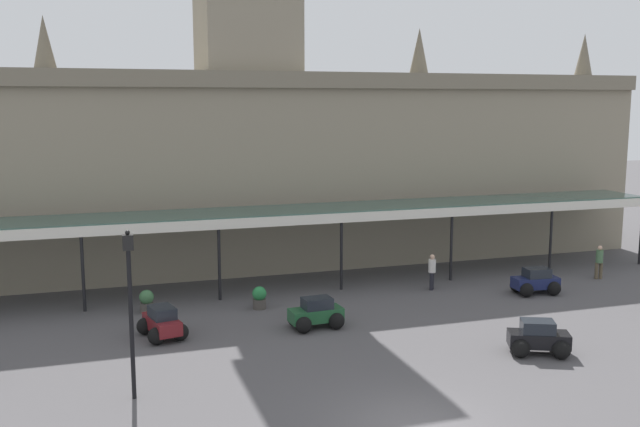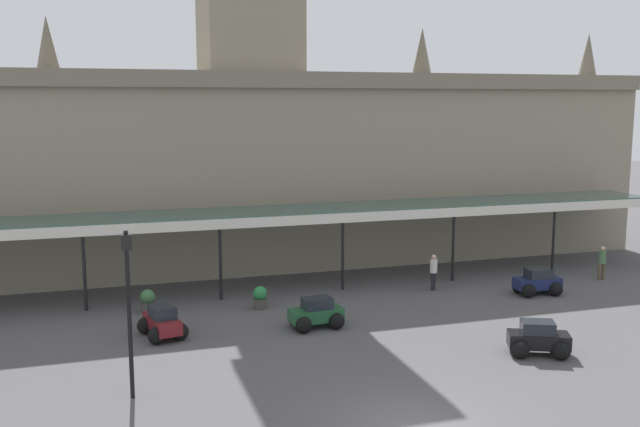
# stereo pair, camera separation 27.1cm
# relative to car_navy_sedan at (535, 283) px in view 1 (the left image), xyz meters

# --- Properties ---
(ground_plane) EXTENTS (140.00, 140.00, 0.00)m
(ground_plane) POSITION_rel_car_navy_sedan_xyz_m (-11.00, -10.56, -0.50)
(ground_plane) COLOR #4E4B4E
(station_building) EXTENTS (43.67, 6.48, 18.96)m
(station_building) POSITION_rel_car_navy_sedan_xyz_m (-11.00, 10.14, 5.28)
(station_building) COLOR gray
(station_building) RESTS_ON ground
(entrance_canopy) EXTENTS (39.88, 3.26, 3.68)m
(entrance_canopy) POSITION_rel_car_navy_sedan_xyz_m (-11.00, 4.68, 3.04)
(entrance_canopy) COLOR #38564C
(entrance_canopy) RESTS_ON ground
(car_navy_sedan) EXTENTS (2.13, 1.65, 1.19)m
(car_navy_sedan) POSITION_rel_car_navy_sedan_xyz_m (0.00, 0.00, 0.00)
(car_navy_sedan) COLOR #19214C
(car_navy_sedan) RESTS_ON ground
(car_maroon_sedan) EXTENTS (1.80, 2.19, 1.19)m
(car_maroon_sedan) POSITION_rel_car_navy_sedan_xyz_m (-16.77, -0.99, 0.00)
(car_maroon_sedan) COLOR maroon
(car_maroon_sedan) RESTS_ON ground
(car_black_sedan) EXTENTS (2.23, 1.99, 1.19)m
(car_black_sedan) POSITION_rel_car_navy_sedan_xyz_m (-4.56, -6.77, 0.00)
(car_black_sedan) COLOR black
(car_black_sedan) RESTS_ON ground
(car_green_sedan) EXTENTS (2.10, 1.60, 1.19)m
(car_green_sedan) POSITION_rel_car_navy_sedan_xyz_m (-11.00, -1.64, 0.00)
(car_green_sedan) COLOR #1E512D
(car_green_sedan) RESTS_ON ground
(pedestrian_near_entrance) EXTENTS (0.34, 0.35, 1.67)m
(pedestrian_near_entrance) POSITION_rel_car_navy_sedan_xyz_m (-4.17, 2.10, 0.41)
(pedestrian_near_entrance) COLOR black
(pedestrian_near_entrance) RESTS_ON ground
(pedestrian_beside_cars) EXTENTS (0.38, 0.34, 1.67)m
(pedestrian_beside_cars) POSITION_rel_car_navy_sedan_xyz_m (4.60, 1.40, 0.41)
(pedestrian_beside_cars) COLOR brown
(pedestrian_beside_cars) RESTS_ON ground
(victorian_lamppost) EXTENTS (0.30, 0.30, 5.04)m
(victorian_lamppost) POSITION_rel_car_navy_sedan_xyz_m (-18.11, -6.33, 2.62)
(victorian_lamppost) COLOR black
(victorian_lamppost) RESTS_ON ground
(planter_near_kerb) EXTENTS (0.60, 0.60, 0.96)m
(planter_near_kerb) POSITION_rel_car_navy_sedan_xyz_m (-17.06, 2.44, -0.01)
(planter_near_kerb) COLOR #47423D
(planter_near_kerb) RESTS_ON ground
(planter_forecourt_centre) EXTENTS (0.60, 0.60, 0.96)m
(planter_forecourt_centre) POSITION_rel_car_navy_sedan_xyz_m (-12.50, 1.53, -0.01)
(planter_forecourt_centre) COLOR #47423D
(planter_forecourt_centre) RESTS_ON ground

